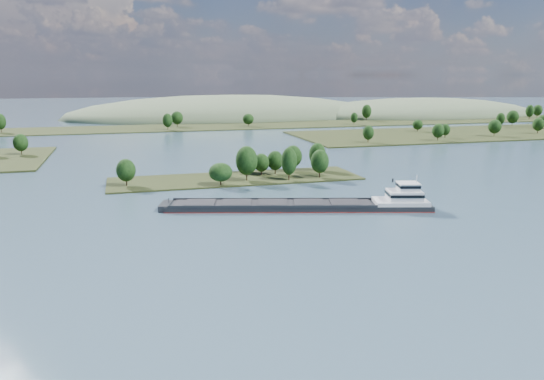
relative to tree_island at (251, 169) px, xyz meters
name	(u,v)px	position (x,y,z in m)	size (l,w,h in m)	color
ground	(278,217)	(-6.21, -59.40, -4.14)	(1800.00, 1800.00, 0.00)	#364E5E
tree_island	(251,169)	(0.00, 0.00, 0.00)	(100.00, 32.74, 14.83)	black
right_bank	(513,131)	(226.23, 120.28, -3.14)	(320.00, 90.00, 14.29)	black
back_shoreline	(189,127)	(2.41, 220.35, -3.40)	(900.00, 60.00, 15.74)	black
hill_east	(421,115)	(253.79, 290.60, -4.14)	(260.00, 140.00, 36.00)	#4A5C3F
hill_west	(228,117)	(53.79, 320.60, -4.14)	(320.00, 160.00, 44.00)	#4A5C3F
cargo_barge	(315,204)	(7.87, -53.25, -2.70)	(84.22, 31.90, 11.44)	black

